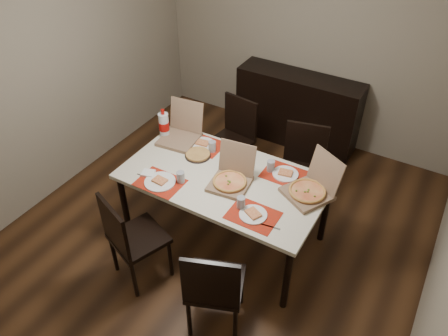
{
  "coord_description": "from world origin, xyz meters",
  "views": [
    {
      "loc": [
        1.57,
        -2.68,
        3.22
      ],
      "look_at": [
        0.06,
        -0.11,
        0.85
      ],
      "focal_mm": 35.0,
      "sensor_mm": 36.0,
      "label": 1
    }
  ],
  "objects_px": {
    "dining_table": "(224,183)",
    "soda_bottle": "(164,125)",
    "pizza_box_center": "(231,178)",
    "chair_far_left": "(234,135)",
    "dip_bowl": "(244,164)",
    "chair_near_right": "(214,287)",
    "chair_near_left": "(130,237)",
    "sideboard": "(297,109)",
    "chair_far_right": "(302,165)"
  },
  "relations": [
    {
      "from": "chair_far_left",
      "to": "pizza_box_center",
      "type": "relative_size",
      "value": 2.32
    },
    {
      "from": "chair_far_left",
      "to": "dip_bowl",
      "type": "relative_size",
      "value": 9.15
    },
    {
      "from": "chair_near_left",
      "to": "chair_far_left",
      "type": "bearing_deg",
      "value": 89.64
    },
    {
      "from": "chair_far_right",
      "to": "sideboard",
      "type": "bearing_deg",
      "value": 114.97
    },
    {
      "from": "chair_far_right",
      "to": "pizza_box_center",
      "type": "height_order",
      "value": "pizza_box_center"
    },
    {
      "from": "chair_near_right",
      "to": "pizza_box_center",
      "type": "relative_size",
      "value": 2.32
    },
    {
      "from": "dining_table",
      "to": "dip_bowl",
      "type": "relative_size",
      "value": 17.7
    },
    {
      "from": "dining_table",
      "to": "dip_bowl",
      "type": "bearing_deg",
      "value": 73.28
    },
    {
      "from": "dining_table",
      "to": "soda_bottle",
      "type": "relative_size",
      "value": 5.83
    },
    {
      "from": "chair_near_right",
      "to": "dip_bowl",
      "type": "distance_m",
      "value": 1.21
    },
    {
      "from": "chair_near_right",
      "to": "chair_near_left",
      "type": "bearing_deg",
      "value": 175.4
    },
    {
      "from": "dining_table",
      "to": "chair_near_right",
      "type": "relative_size",
      "value": 1.94
    },
    {
      "from": "dining_table",
      "to": "chair_near_left",
      "type": "distance_m",
      "value": 0.94
    },
    {
      "from": "chair_far_left",
      "to": "sideboard",
      "type": "bearing_deg",
      "value": 70.28
    },
    {
      "from": "sideboard",
      "to": "chair_near_left",
      "type": "distance_m",
      "value": 2.74
    },
    {
      "from": "soda_bottle",
      "to": "chair_near_left",
      "type": "bearing_deg",
      "value": -69.18
    },
    {
      "from": "pizza_box_center",
      "to": "chair_far_left",
      "type": "bearing_deg",
      "value": 117.88
    },
    {
      "from": "chair_far_right",
      "to": "soda_bottle",
      "type": "bearing_deg",
      "value": -156.41
    },
    {
      "from": "dip_bowl",
      "to": "chair_near_right",
      "type": "bearing_deg",
      "value": -72.0
    },
    {
      "from": "chair_near_left",
      "to": "dip_bowl",
      "type": "bearing_deg",
      "value": 65.06
    },
    {
      "from": "dining_table",
      "to": "chair_near_right",
      "type": "height_order",
      "value": "chair_near_right"
    },
    {
      "from": "pizza_box_center",
      "to": "dip_bowl",
      "type": "distance_m",
      "value": 0.28
    },
    {
      "from": "chair_near_left",
      "to": "dip_bowl",
      "type": "relative_size",
      "value": 9.15
    },
    {
      "from": "chair_near_right",
      "to": "pizza_box_center",
      "type": "height_order",
      "value": "pizza_box_center"
    },
    {
      "from": "chair_far_left",
      "to": "pizza_box_center",
      "type": "xyz_separation_m",
      "value": [
        0.51,
        -0.96,
        0.29
      ]
    },
    {
      "from": "pizza_box_center",
      "to": "chair_near_right",
      "type": "bearing_deg",
      "value": -68.22
    },
    {
      "from": "chair_far_right",
      "to": "dip_bowl",
      "type": "relative_size",
      "value": 9.15
    },
    {
      "from": "dining_table",
      "to": "chair_near_left",
      "type": "bearing_deg",
      "value": -117.11
    },
    {
      "from": "chair_near_left",
      "to": "chair_far_right",
      "type": "height_order",
      "value": "same"
    },
    {
      "from": "sideboard",
      "to": "dip_bowl",
      "type": "bearing_deg",
      "value": -85.34
    },
    {
      "from": "dining_table",
      "to": "chair_far_right",
      "type": "relative_size",
      "value": 1.94
    },
    {
      "from": "sideboard",
      "to": "chair_near_right",
      "type": "xyz_separation_m",
      "value": [
        0.5,
        -2.78,
        0.06
      ]
    },
    {
      "from": "dining_table",
      "to": "chair_far_right",
      "type": "height_order",
      "value": "chair_far_right"
    },
    {
      "from": "chair_near_right",
      "to": "chair_far_right",
      "type": "xyz_separation_m",
      "value": [
        0.0,
        1.7,
        0.0
      ]
    },
    {
      "from": "chair_near_left",
      "to": "chair_near_right",
      "type": "xyz_separation_m",
      "value": [
        0.86,
        -0.07,
        0.0
      ]
    },
    {
      "from": "dining_table",
      "to": "soda_bottle",
      "type": "xyz_separation_m",
      "value": [
        -0.83,
        0.25,
        0.2
      ]
    },
    {
      "from": "chair_near_right",
      "to": "soda_bottle",
      "type": "xyz_separation_m",
      "value": [
        -1.27,
        1.15,
        0.37
      ]
    },
    {
      "from": "chair_near_left",
      "to": "chair_far_left",
      "type": "relative_size",
      "value": 1.0
    },
    {
      "from": "chair_near_right",
      "to": "chair_far_left",
      "type": "xyz_separation_m",
      "value": [
        -0.85,
        1.81,
        0.0
      ]
    },
    {
      "from": "dining_table",
      "to": "soda_bottle",
      "type": "distance_m",
      "value": 0.89
    },
    {
      "from": "chair_near_left",
      "to": "chair_far_right",
      "type": "distance_m",
      "value": 1.85
    },
    {
      "from": "sideboard",
      "to": "chair_far_left",
      "type": "height_order",
      "value": "chair_far_left"
    },
    {
      "from": "chair_far_left",
      "to": "soda_bottle",
      "type": "bearing_deg",
      "value": -122.19
    },
    {
      "from": "pizza_box_center",
      "to": "dining_table",
      "type": "bearing_deg",
      "value": 155.42
    },
    {
      "from": "dining_table",
      "to": "pizza_box_center",
      "type": "height_order",
      "value": "pizza_box_center"
    },
    {
      "from": "sideboard",
      "to": "chair_far_left",
      "type": "xyz_separation_m",
      "value": [
        -0.35,
        -0.97,
        0.06
      ]
    },
    {
      "from": "chair_far_right",
      "to": "dip_bowl",
      "type": "height_order",
      "value": "chair_far_right"
    },
    {
      "from": "chair_far_right",
      "to": "pizza_box_center",
      "type": "bearing_deg",
      "value": -111.88
    },
    {
      "from": "chair_near_right",
      "to": "chair_far_left",
      "type": "height_order",
      "value": "same"
    },
    {
      "from": "chair_near_left",
      "to": "chair_far_left",
      "type": "distance_m",
      "value": 1.74
    }
  ]
}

